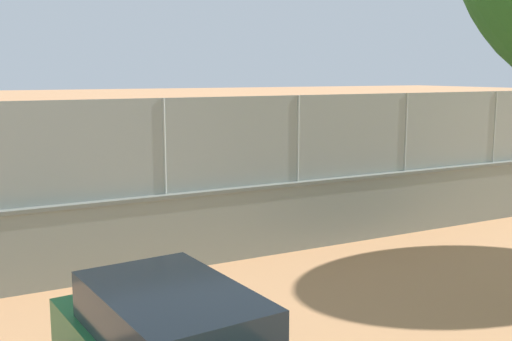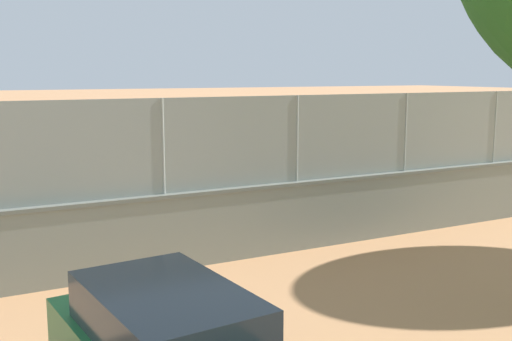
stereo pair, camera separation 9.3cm
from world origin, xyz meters
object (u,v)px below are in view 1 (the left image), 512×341
(sports_ball, at_px, (337,162))
(spare_ball_by_wall, at_px, (375,219))
(player_near_wall_returning, at_px, (257,189))
(player_at_service_line, at_px, (313,180))
(player_foreground_swinging, at_px, (162,151))
(courtside_bench, at_px, (181,230))

(sports_ball, bearing_deg, spare_ball_by_wall, 122.12)
(player_near_wall_returning, bearing_deg, sports_ball, 170.49)
(player_near_wall_returning, bearing_deg, player_at_service_line, -160.87)
(player_foreground_swinging, relative_size, spare_ball_by_wall, 19.09)
(player_near_wall_returning, relative_size, spare_ball_by_wall, 18.41)
(player_foreground_swinging, height_order, spare_ball_by_wall, player_foreground_swinging)
(player_near_wall_returning, xyz_separation_m, spare_ball_by_wall, (-2.96, 1.39, -0.88))
(player_foreground_swinging, height_order, sports_ball, sports_ball)
(player_foreground_swinging, distance_m, spare_ball_by_wall, 10.59)
(player_at_service_line, height_order, courtside_bench, player_at_service_line)
(player_near_wall_returning, distance_m, sports_ball, 2.46)
(player_foreground_swinging, height_order, player_near_wall_returning, player_foreground_swinging)
(sports_ball, bearing_deg, player_near_wall_returning, -9.51)
(player_at_service_line, bearing_deg, sports_ball, 90.96)
(player_foreground_swinging, bearing_deg, player_near_wall_returning, 88.36)
(player_foreground_swinging, bearing_deg, player_at_service_line, 104.48)
(spare_ball_by_wall, relative_size, courtside_bench, 0.05)
(player_at_service_line, relative_size, sports_ball, 10.79)
(player_near_wall_returning, xyz_separation_m, sports_ball, (-2.34, 0.39, 0.64))
(courtside_bench, bearing_deg, spare_ball_by_wall, -178.33)
(player_at_service_line, relative_size, spare_ball_by_wall, 17.50)
(player_at_service_line, height_order, sports_ball, sports_ball)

